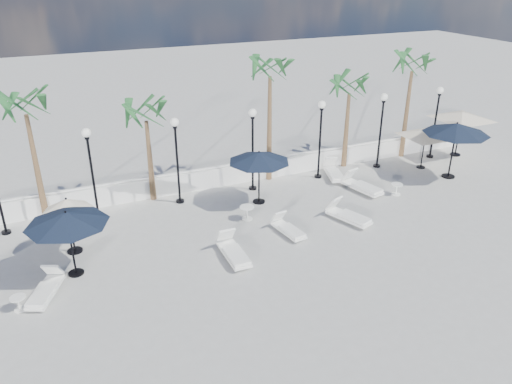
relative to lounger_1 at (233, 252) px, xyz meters
name	(u,v)px	position (x,y,z in m)	size (l,w,h in m)	color
ground	(324,257)	(2.99, -1.28, -0.25)	(100.00, 100.00, 0.00)	#A9A9A4
balustrade	(245,172)	(2.99, 6.22, 0.22)	(26.00, 0.30, 1.01)	white
lamppost_1	(90,161)	(-4.01, 5.22, 2.24)	(0.36, 0.36, 3.84)	black
lamppost_2	(176,149)	(-0.51, 5.22, 2.24)	(0.36, 0.36, 3.84)	black
lamppost_3	(253,138)	(2.99, 5.22, 2.24)	(0.36, 0.36, 3.84)	black
lamppost_4	(321,129)	(6.49, 5.22, 2.24)	(0.36, 0.36, 3.84)	black
lamppost_5	(382,120)	(9.99, 5.22, 2.24)	(0.36, 0.36, 3.84)	black
lamppost_6	(437,113)	(13.49, 5.22, 2.24)	(0.36, 0.36, 3.84)	black
palm_0	(25,111)	(-6.01, 6.02, 4.28)	(2.60, 2.60, 5.50)	brown
palm_1	(146,118)	(-1.51, 6.02, 3.50)	(2.60, 2.60, 4.70)	brown
palm_2	(270,74)	(4.19, 6.02, 4.86)	(2.60, 2.60, 6.10)	brown
palm_3	(349,91)	(8.49, 6.02, 3.70)	(2.60, 2.60, 4.90)	brown
palm_4	(412,69)	(12.19, 6.02, 4.48)	(2.60, 2.60, 5.70)	brown
lounger_1	(233,252)	(0.00, 0.00, 0.00)	(0.68, 2.01, 0.75)	white
lounger_2	(45,290)	(-6.27, 0.29, -0.02)	(1.30, 1.92, 0.69)	white
lounger_3	(348,215)	(5.33, 0.76, 0.00)	(1.28, 2.07, 0.74)	white
lounger_4	(362,186)	(7.54, 3.00, 0.01)	(1.13, 2.19, 0.78)	white
lounger_5	(288,229)	(2.60, 0.79, -0.04)	(0.80, 1.78, 0.64)	white
lounger_6	(334,172)	(7.21, 4.94, -0.01)	(1.18, 2.06, 0.74)	white
side_table_0	(19,302)	(-7.04, -0.13, 0.03)	(0.47, 0.47, 0.46)	white
side_table_1	(247,212)	(1.58, 2.54, 0.10)	(0.59, 0.59, 0.58)	white
side_table_2	(397,188)	(8.75, 2.04, 0.06)	(0.53, 0.53, 0.51)	white
parasol_navy_left	(67,219)	(-5.28, 1.21, 1.86)	(2.72, 2.72, 2.40)	black
parasol_navy_mid	(259,157)	(2.69, 3.82, 1.86)	(2.68, 2.68, 2.40)	black
parasol_navy_right	(456,129)	(12.42, 2.68, 2.22)	(3.13, 3.13, 2.81)	black
parasol_cream_sq_a	(426,131)	(12.01, 4.20, 1.74)	(4.38, 4.38, 2.15)	black
parasol_cream_sq_b	(463,112)	(14.99, 4.92, 2.16)	(5.20, 5.20, 2.61)	black
parasol_cream_small	(67,206)	(-5.18, 2.73, 1.62)	(1.78, 1.78, 2.19)	black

